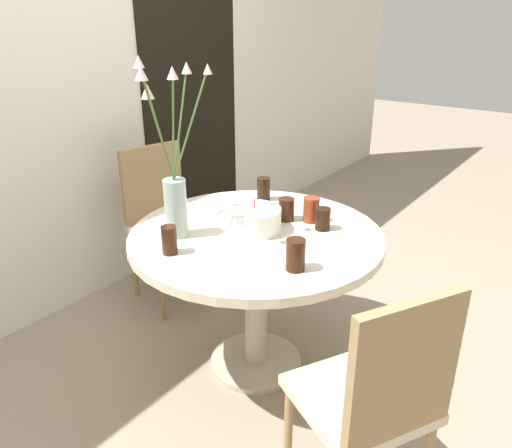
{
  "coord_description": "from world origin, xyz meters",
  "views": [
    {
      "loc": [
        -1.63,
        -1.22,
        1.64
      ],
      "look_at": [
        0.0,
        0.0,
        0.77
      ],
      "focal_mm": 35.0,
      "sensor_mm": 36.0,
      "label": 1
    }
  ],
  "objects_px": {
    "chair_left_flank": "(163,215)",
    "drink_glass_5": "(311,210)",
    "chair_right_flank": "(376,395)",
    "flower_vase": "(172,181)",
    "side_plate": "(200,210)",
    "drink_glass_0": "(323,219)",
    "drink_glass_3": "(169,240)",
    "drink_glass_4": "(264,189)",
    "birthday_cake": "(254,220)",
    "drink_glass_2": "(286,209)",
    "drink_glass_1": "(296,255)"
  },
  "relations": [
    {
      "from": "drink_glass_5",
      "to": "side_plate",
      "type": "bearing_deg",
      "value": 112.47
    },
    {
      "from": "birthday_cake",
      "to": "flower_vase",
      "type": "height_order",
      "value": "flower_vase"
    },
    {
      "from": "chair_left_flank",
      "to": "drink_glass_5",
      "type": "height_order",
      "value": "chair_left_flank"
    },
    {
      "from": "birthday_cake",
      "to": "drink_glass_4",
      "type": "relative_size",
      "value": 2.0
    },
    {
      "from": "chair_left_flank",
      "to": "drink_glass_4",
      "type": "bearing_deg",
      "value": -63.55
    },
    {
      "from": "chair_left_flank",
      "to": "drink_glass_3",
      "type": "xyz_separation_m",
      "value": [
        -0.61,
        -0.7,
        0.26
      ]
    },
    {
      "from": "chair_right_flank",
      "to": "flower_vase",
      "type": "height_order",
      "value": "flower_vase"
    },
    {
      "from": "chair_left_flank",
      "to": "drink_glass_2",
      "type": "distance_m",
      "value": 0.92
    },
    {
      "from": "drink_glass_3",
      "to": "drink_glass_4",
      "type": "bearing_deg",
      "value": 4.86
    },
    {
      "from": "drink_glass_5",
      "to": "drink_glass_4",
      "type": "bearing_deg",
      "value": 73.43
    },
    {
      "from": "chair_left_flank",
      "to": "drink_glass_5",
      "type": "distance_m",
      "value": 1.02
    },
    {
      "from": "chair_left_flank",
      "to": "flower_vase",
      "type": "height_order",
      "value": "flower_vase"
    },
    {
      "from": "birthday_cake",
      "to": "drink_glass_4",
      "type": "height_order",
      "value": "birthday_cake"
    },
    {
      "from": "drink_glass_1",
      "to": "drink_glass_2",
      "type": "xyz_separation_m",
      "value": [
        0.39,
        0.3,
        -0.01
      ]
    },
    {
      "from": "flower_vase",
      "to": "drink_glass_3",
      "type": "distance_m",
      "value": 0.26
    },
    {
      "from": "drink_glass_3",
      "to": "drink_glass_2",
      "type": "bearing_deg",
      "value": -17.71
    },
    {
      "from": "chair_left_flank",
      "to": "side_plate",
      "type": "relative_size",
      "value": 4.24
    },
    {
      "from": "drink_glass_0",
      "to": "drink_glass_5",
      "type": "distance_m",
      "value": 0.1
    },
    {
      "from": "drink_glass_2",
      "to": "drink_glass_5",
      "type": "bearing_deg",
      "value": -61.55
    },
    {
      "from": "chair_right_flank",
      "to": "side_plate",
      "type": "xyz_separation_m",
      "value": [
        0.46,
        1.17,
        0.21
      ]
    },
    {
      "from": "chair_left_flank",
      "to": "chair_right_flank",
      "type": "height_order",
      "value": "same"
    },
    {
      "from": "chair_right_flank",
      "to": "flower_vase",
      "type": "distance_m",
      "value": 1.15
    },
    {
      "from": "chair_right_flank",
      "to": "birthday_cake",
      "type": "relative_size",
      "value": 3.86
    },
    {
      "from": "birthday_cake",
      "to": "drink_glass_2",
      "type": "height_order",
      "value": "birthday_cake"
    },
    {
      "from": "flower_vase",
      "to": "drink_glass_3",
      "type": "bearing_deg",
      "value": -143.02
    },
    {
      "from": "drink_glass_0",
      "to": "drink_glass_1",
      "type": "height_order",
      "value": "drink_glass_1"
    },
    {
      "from": "chair_right_flank",
      "to": "drink_glass_3",
      "type": "relative_size",
      "value": 7.81
    },
    {
      "from": "drink_glass_5",
      "to": "chair_left_flank",
      "type": "bearing_deg",
      "value": 91.54
    },
    {
      "from": "drink_glass_5",
      "to": "drink_glass_3",
      "type": "bearing_deg",
      "value": 155.63
    },
    {
      "from": "birthday_cake",
      "to": "drink_glass_2",
      "type": "relative_size",
      "value": 2.25
    },
    {
      "from": "chair_left_flank",
      "to": "birthday_cake",
      "type": "xyz_separation_m",
      "value": [
        -0.22,
        -0.84,
        0.25
      ]
    },
    {
      "from": "chair_right_flank",
      "to": "drink_glass_1",
      "type": "distance_m",
      "value": 0.57
    },
    {
      "from": "flower_vase",
      "to": "drink_glass_4",
      "type": "xyz_separation_m",
      "value": [
        0.6,
        -0.04,
        -0.19
      ]
    },
    {
      "from": "birthday_cake",
      "to": "drink_glass_5",
      "type": "bearing_deg",
      "value": -31.25
    },
    {
      "from": "side_plate",
      "to": "drink_glass_4",
      "type": "xyz_separation_m",
      "value": [
        0.32,
        -0.16,
        0.05
      ]
    },
    {
      "from": "side_plate",
      "to": "drink_glass_3",
      "type": "distance_m",
      "value": 0.48
    },
    {
      "from": "chair_left_flank",
      "to": "drink_glass_5",
      "type": "relative_size",
      "value": 7.87
    },
    {
      "from": "drink_glass_2",
      "to": "drink_glass_3",
      "type": "bearing_deg",
      "value": 162.29
    },
    {
      "from": "birthday_cake",
      "to": "drink_glass_1",
      "type": "distance_m",
      "value": 0.4
    },
    {
      "from": "flower_vase",
      "to": "drink_glass_5",
      "type": "bearing_deg",
      "value": -38.06
    },
    {
      "from": "chair_right_flank",
      "to": "drink_glass_5",
      "type": "relative_size",
      "value": 7.87
    },
    {
      "from": "flower_vase",
      "to": "drink_glass_1",
      "type": "height_order",
      "value": "flower_vase"
    },
    {
      "from": "chair_left_flank",
      "to": "drink_glass_1",
      "type": "height_order",
      "value": "chair_left_flank"
    },
    {
      "from": "side_plate",
      "to": "drink_glass_2",
      "type": "bearing_deg",
      "value": -69.11
    },
    {
      "from": "drink_glass_0",
      "to": "flower_vase",
      "type": "bearing_deg",
      "value": 133.03
    },
    {
      "from": "chair_left_flank",
      "to": "birthday_cake",
      "type": "relative_size",
      "value": 3.86
    },
    {
      "from": "chair_right_flank",
      "to": "birthday_cake",
      "type": "bearing_deg",
      "value": -90.11
    },
    {
      "from": "chair_right_flank",
      "to": "drink_glass_3",
      "type": "distance_m",
      "value": 0.98
    },
    {
      "from": "flower_vase",
      "to": "drink_glass_0",
      "type": "height_order",
      "value": "flower_vase"
    },
    {
      "from": "drink_glass_2",
      "to": "drink_glass_4",
      "type": "xyz_separation_m",
      "value": [
        0.16,
        0.25,
        0.01
      ]
    }
  ]
}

